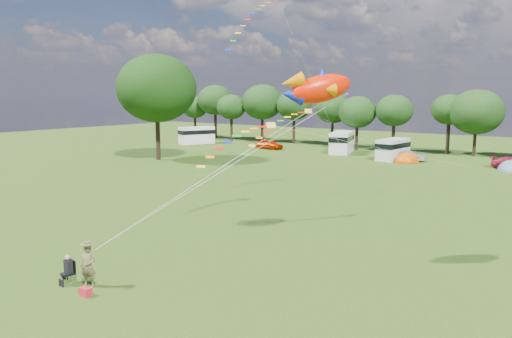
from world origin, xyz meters
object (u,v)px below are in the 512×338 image
Objects in this scene: tent_orange at (407,162)px; camp_chair at (69,267)px; car_a at (269,144)px; car_b at (409,156)px; campervan_b at (342,142)px; campervan_c at (393,149)px; fish_kite at (315,89)px; kite_flyer at (88,266)px; big_tree at (156,88)px; campervan_a at (197,135)px.

tent_orange is 47.54m from camp_chair.
car_a is 21.75m from car_b.
campervan_b is 53.19m from camp_chair.
campervan_c is 41.89m from fish_kite.
campervan_b is at bearing -80.21° from car_a.
kite_flyer reaches higher than tent_orange.
campervan_b is 47.21m from fish_kite.
big_tree is 2.97× the size of car_a.
camp_chair is (3.78, -49.10, -0.63)m from campervan_c.
campervan_b reaches higher than car_a.
car_b is at bearing 99.21° from camp_chair.
car_b is 0.65× the size of campervan_c.
campervan_b is 1.82× the size of fish_kite.
big_tree is 43.20m from kite_flyer.
campervan_b reaches higher than camp_chair.
tent_orange is at bearing 65.18° from kite_flyer.
fish_kite reaches higher than kite_flyer.
car_a is (4.49, 18.37, -8.27)m from big_tree.
car_a is at bearing 93.12° from campervan_c.
campervan_a reaches higher than tent_orange.
campervan_c is (19.64, -0.63, 0.69)m from car_a.
campervan_c reaches higher than kite_flyer.
fish_kite reaches higher than tent_orange.
campervan_c is 1.66× the size of tent_orange.
campervan_a is (-9.87, 17.79, -7.50)m from big_tree.
campervan_b is (11.11, 2.01, 0.86)m from car_a.
fish_kite is (7.16, 9.32, 7.88)m from camp_chair.
kite_flyer reaches higher than camp_chair.
kite_flyer is 1.43× the size of camp_chair.
campervan_a is at bearing 119.02° from big_tree.
big_tree is 3.93× the size of tent_orange.
fish_kite is at bearing -77.38° from tent_orange.
campervan_c is at bearing -123.99° from campervan_b.
campervan_c is (8.53, -2.64, -0.18)m from campervan_b.
kite_flyer is 13.37m from fish_kite.
tent_orange is 2.51× the size of camp_chair.
fish_kite is (35.08, -22.04, -0.33)m from big_tree.
campervan_a is at bearing 79.03° from campervan_b.
car_b is 2.69× the size of camp_chair.
big_tree is at bearing 125.78° from campervan_b.
campervan_b is at bearing 158.85° from tent_orange.
campervan_c is (24.13, 17.74, -7.59)m from big_tree.
fish_kite is at bearing 27.98° from kite_flyer.
big_tree is 30.90m from campervan_c.
campervan_c is 49.04m from kite_flyer.
car_b is 0.58× the size of campervan_a.
tent_orange is at bearing -96.20° from car_a.
car_a is 22.15m from tent_orange.
car_b is at bearing 33.99° from big_tree.
car_a reaches higher than tent_orange.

